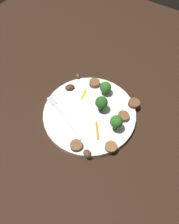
{
  "coord_description": "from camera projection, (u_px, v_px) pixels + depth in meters",
  "views": [
    {
      "loc": [
        -0.19,
        0.29,
        0.54
      ],
      "look_at": [
        0.0,
        0.0,
        0.02
      ],
      "focal_mm": 33.46,
      "sensor_mm": 36.0,
      "label": 1
    }
  ],
  "objects": [
    {
      "name": "ground_plane",
      "position": [
        89.0,
        115.0,
        0.64
      ],
      "size": [
        1.4,
        1.4,
        0.0
      ],
      "primitive_type": "plane",
      "color": "black"
    },
    {
      "name": "plate",
      "position": [
        89.0,
        114.0,
        0.64
      ],
      "size": [
        0.28,
        0.28,
        0.02
      ],
      "primitive_type": "cylinder",
      "color": "white",
      "rests_on": "ground_plane"
    },
    {
      "name": "fork",
      "position": [
        61.0,
        114.0,
        0.62
      ],
      "size": [
        0.17,
        0.07,
        0.0
      ],
      "rotation": [
        0.0,
        0.0,
        -0.36
      ],
      "color": "silver",
      "rests_on": "plate"
    },
    {
      "name": "broccoli_floret_0",
      "position": [
        104.0,
        87.0,
        0.65
      ],
      "size": [
        0.04,
        0.04,
        0.05
      ],
      "color": "#347525",
      "rests_on": "plate"
    },
    {
      "name": "broccoli_floret_1",
      "position": [
        116.0,
        122.0,
        0.57
      ],
      "size": [
        0.04,
        0.04,
        0.06
      ],
      "color": "#347525",
      "rests_on": "plate"
    },
    {
      "name": "broccoli_floret_2",
      "position": [
        101.0,
        103.0,
        0.6
      ],
      "size": [
        0.04,
        0.04,
        0.05
      ],
      "color": "#296420",
      "rests_on": "plate"
    },
    {
      "name": "sausage_slice_0",
      "position": [
        94.0,
        83.0,
        0.68
      ],
      "size": [
        0.04,
        0.04,
        0.01
      ],
      "primitive_type": "cylinder",
      "rotation": [
        0.0,
        0.0,
        0.38
      ],
      "color": "brown",
      "rests_on": "plate"
    },
    {
      "name": "sausage_slice_1",
      "position": [
        76.0,
        146.0,
        0.56
      ],
      "size": [
        0.04,
        0.04,
        0.01
      ],
      "primitive_type": "cylinder",
      "rotation": [
        0.0,
        0.0,
        2.96
      ],
      "color": "brown",
      "rests_on": "plate"
    },
    {
      "name": "sausage_slice_2",
      "position": [
        134.0,
        103.0,
        0.64
      ],
      "size": [
        0.04,
        0.04,
        0.01
      ],
      "primitive_type": "cylinder",
      "rotation": [
        0.0,
        0.0,
        1.57
      ],
      "color": "brown",
      "rests_on": "plate"
    },
    {
      "name": "sausage_slice_3",
      "position": [
        111.0,
        147.0,
        0.56
      ],
      "size": [
        0.03,
        0.03,
        0.01
      ],
      "primitive_type": "cylinder",
      "rotation": [
        0.0,
        0.0,
        3.13
      ],
      "color": "brown",
      "rests_on": "plate"
    },
    {
      "name": "sausage_slice_4",
      "position": [
        123.0,
        117.0,
        0.61
      ],
      "size": [
        0.04,
        0.04,
        0.02
      ],
      "primitive_type": "cylinder",
      "rotation": [
        0.0,
        0.0,
        1.35
      ],
      "color": "brown",
      "rests_on": "plate"
    },
    {
      "name": "mushroom_0",
      "position": [
        78.0,
        76.0,
        0.7
      ],
      "size": [
        0.03,
        0.02,
        0.01
      ],
      "primitive_type": "ellipsoid",
      "rotation": [
        0.0,
        0.0,
        2.57
      ],
      "color": "#4C331E",
      "rests_on": "plate"
    },
    {
      "name": "mushroom_1",
      "position": [
        87.0,
        153.0,
        0.55
      ],
      "size": [
        0.03,
        0.03,
        0.01
      ],
      "primitive_type": "ellipsoid",
      "rotation": [
        0.0,
        0.0,
        2.72
      ],
      "color": "#4C331E",
      "rests_on": "plate"
    },
    {
      "name": "mushroom_2",
      "position": [
        70.0,
        87.0,
        0.67
      ],
      "size": [
        0.04,
        0.04,
        0.01
      ],
      "primitive_type": "ellipsoid",
      "rotation": [
        0.0,
        0.0,
        4.08
      ],
      "color": "#422B19",
      "rests_on": "plate"
    },
    {
      "name": "pepper_strip_0",
      "position": [
        97.0,
        131.0,
        0.59
      ],
      "size": [
        0.04,
        0.05,
        0.0
      ],
      "primitive_type": "cube",
      "rotation": [
        0.0,
        0.0,
        2.23
      ],
      "color": "orange",
      "rests_on": "plate"
    },
    {
      "name": "pepper_strip_1",
      "position": [
        84.0,
        94.0,
        0.66
      ],
      "size": [
        0.02,
        0.04,
        0.0
      ],
      "primitive_type": "cube",
      "rotation": [
        0.0,
        0.0,
        1.82
      ],
      "color": "yellow",
      "rests_on": "plate"
    }
  ]
}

